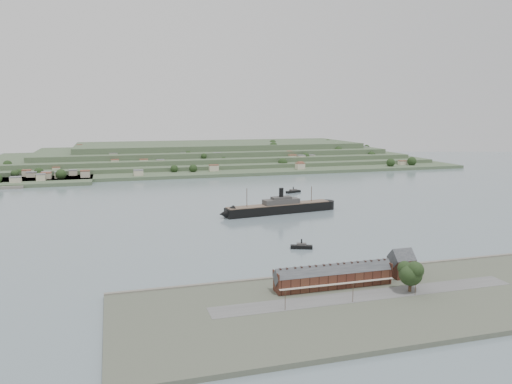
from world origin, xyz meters
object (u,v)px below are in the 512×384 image
object	(u,v)px
steamship	(276,208)
fig_tree	(412,273)
terrace_row	(333,277)
tugboat	(301,246)
gabled_building	(401,264)

from	to	relation	value
steamship	fig_tree	bearing A→B (deg)	-90.17
steamship	fig_tree	size ratio (longest dim) A/B	7.08
terrace_row	tugboat	world-z (taller)	terrace_row
gabled_building	tugboat	distance (m)	70.96
steamship	fig_tree	xyz separation A→B (m)	(-0.56, -187.30, 6.24)
tugboat	fig_tree	world-z (taller)	fig_tree
fig_tree	tugboat	bearing A→B (deg)	101.94
steamship	gabled_building	bearing A→B (deg)	-87.71
tugboat	fig_tree	bearing A→B (deg)	-78.06
terrace_row	steamship	world-z (taller)	steamship
gabled_building	steamship	world-z (taller)	steamship
terrace_row	fig_tree	distance (m)	34.17
gabled_building	fig_tree	bearing A→B (deg)	-110.47
fig_tree	steamship	bearing A→B (deg)	89.83
gabled_building	steamship	xyz separation A→B (m)	(-6.70, 167.84, -3.69)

